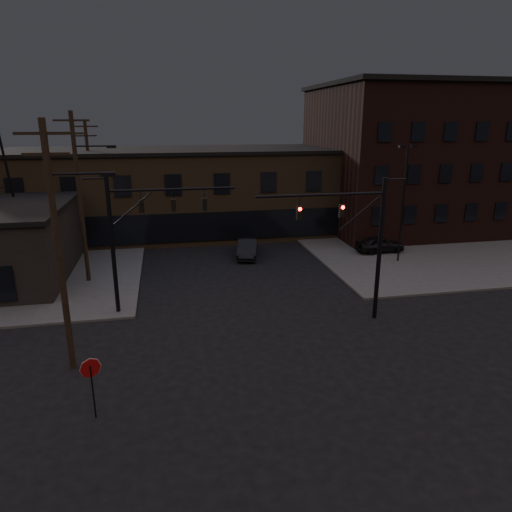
{
  "coord_description": "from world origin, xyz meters",
  "views": [
    {
      "loc": [
        -4.94,
        -17.85,
        10.88
      ],
      "look_at": [
        -0.06,
        6.48,
        3.5
      ],
      "focal_mm": 32.0,
      "sensor_mm": 36.0,
      "label": 1
    }
  ],
  "objects_px": {
    "stop_sign": "(91,374)",
    "parked_car_lot_a": "(380,244)",
    "traffic_signal_near": "(361,235)",
    "parked_car_lot_b": "(428,226)",
    "car_crossing": "(248,248)",
    "traffic_signal_far": "(135,229)"
  },
  "relations": [
    {
      "from": "stop_sign",
      "to": "parked_car_lot_a",
      "type": "height_order",
      "value": "stop_sign"
    },
    {
      "from": "traffic_signal_near",
      "to": "parked_car_lot_a",
      "type": "distance_m",
      "value": 14.75
    },
    {
      "from": "stop_sign",
      "to": "traffic_signal_near",
      "type": "bearing_deg",
      "value": 25.9
    },
    {
      "from": "parked_car_lot_b",
      "to": "car_crossing",
      "type": "xyz_separation_m",
      "value": [
        -19.1,
        -4.3,
        -0.13
      ]
    },
    {
      "from": "traffic_signal_near",
      "to": "parked_car_lot_a",
      "type": "bearing_deg",
      "value": 58.87
    },
    {
      "from": "traffic_signal_near",
      "to": "stop_sign",
      "type": "relative_size",
      "value": 3.23
    },
    {
      "from": "parked_car_lot_a",
      "to": "traffic_signal_far",
      "type": "bearing_deg",
      "value": 111.58
    },
    {
      "from": "car_crossing",
      "to": "stop_sign",
      "type": "bearing_deg",
      "value": -102.48
    },
    {
      "from": "traffic_signal_far",
      "to": "car_crossing",
      "type": "xyz_separation_m",
      "value": [
        8.25,
        9.97,
        -4.28
      ]
    },
    {
      "from": "stop_sign",
      "to": "parked_car_lot_a",
      "type": "relative_size",
      "value": 0.61
    },
    {
      "from": "traffic_signal_near",
      "to": "stop_sign",
      "type": "height_order",
      "value": "traffic_signal_near"
    },
    {
      "from": "traffic_signal_near",
      "to": "parked_car_lot_b",
      "type": "relative_size",
      "value": 1.63
    },
    {
      "from": "parked_car_lot_a",
      "to": "car_crossing",
      "type": "bearing_deg",
      "value": 80.76
    },
    {
      "from": "parked_car_lot_a",
      "to": "car_crossing",
      "type": "relative_size",
      "value": 0.92
    },
    {
      "from": "parked_car_lot_b",
      "to": "car_crossing",
      "type": "distance_m",
      "value": 19.58
    },
    {
      "from": "traffic_signal_near",
      "to": "parked_car_lot_b",
      "type": "xyz_separation_m",
      "value": [
        15.28,
        17.77,
        -4.07
      ]
    },
    {
      "from": "traffic_signal_far",
      "to": "parked_car_lot_a",
      "type": "distance_m",
      "value": 21.64
    },
    {
      "from": "traffic_signal_far",
      "to": "car_crossing",
      "type": "bearing_deg",
      "value": 50.39
    },
    {
      "from": "traffic_signal_far",
      "to": "parked_car_lot_a",
      "type": "bearing_deg",
      "value": 23.99
    },
    {
      "from": "traffic_signal_far",
      "to": "parked_car_lot_b",
      "type": "distance_m",
      "value": 31.13
    },
    {
      "from": "traffic_signal_near",
      "to": "traffic_signal_far",
      "type": "distance_m",
      "value": 12.57
    },
    {
      "from": "parked_car_lot_a",
      "to": "stop_sign",
      "type": "bearing_deg",
      "value": 129.58
    }
  ]
}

